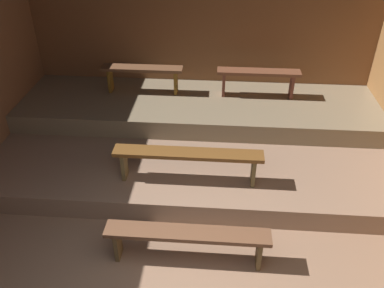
{
  "coord_description": "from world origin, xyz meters",
  "views": [
    {
      "loc": [
        0.36,
        -2.08,
        3.81
      ],
      "look_at": [
        -0.02,
        2.85,
        0.51
      ],
      "focal_mm": 37.45,
      "sensor_mm": 36.0,
      "label": 1
    }
  ],
  "objects_px": {
    "bench_floor_center": "(187,237)",
    "bench_lower_center": "(188,157)",
    "bench_middle_left": "(142,72)",
    "bench_middle_right": "(258,76)"
  },
  "relations": [
    {
      "from": "bench_floor_center",
      "to": "bench_middle_right",
      "type": "height_order",
      "value": "bench_middle_right"
    },
    {
      "from": "bench_floor_center",
      "to": "bench_lower_center",
      "type": "bearing_deg",
      "value": 94.46
    },
    {
      "from": "bench_middle_right",
      "to": "bench_lower_center",
      "type": "bearing_deg",
      "value": -116.78
    },
    {
      "from": "bench_lower_center",
      "to": "bench_middle_right",
      "type": "height_order",
      "value": "bench_middle_right"
    },
    {
      "from": "bench_middle_right",
      "to": "bench_middle_left",
      "type": "bearing_deg",
      "value": 180.0
    },
    {
      "from": "bench_floor_center",
      "to": "bench_lower_center",
      "type": "height_order",
      "value": "bench_lower_center"
    },
    {
      "from": "bench_middle_left",
      "to": "bench_middle_right",
      "type": "relative_size",
      "value": 1.0
    },
    {
      "from": "bench_floor_center",
      "to": "bench_middle_right",
      "type": "bearing_deg",
      "value": 73.45
    },
    {
      "from": "bench_floor_center",
      "to": "bench_lower_center",
      "type": "relative_size",
      "value": 0.95
    },
    {
      "from": "bench_lower_center",
      "to": "bench_middle_right",
      "type": "xyz_separation_m",
      "value": [
        1.03,
        2.04,
        0.3
      ]
    }
  ]
}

